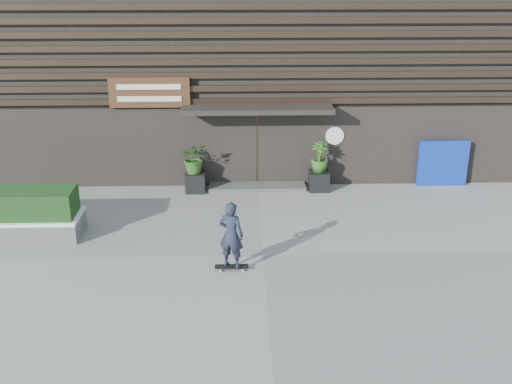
{
  "coord_description": "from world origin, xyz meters",
  "views": [
    {
      "loc": [
        -0.55,
        -13.55,
        6.93
      ],
      "look_at": [
        -0.13,
        1.44,
        1.1
      ],
      "focal_mm": 43.66,
      "sensor_mm": 36.0,
      "label": 1
    }
  ],
  "objects_px": {
    "planter_pot_left": "(196,182)",
    "skateboarder": "(231,235)",
    "blue_tarp": "(443,163)",
    "raised_bed": "(13,227)",
    "planter_pot_right": "(319,181)"
  },
  "relations": [
    {
      "from": "planter_pot_right",
      "to": "raised_bed",
      "type": "xyz_separation_m",
      "value": [
        -8.32,
        -3.1,
        -0.05
      ]
    },
    {
      "from": "blue_tarp",
      "to": "planter_pot_left",
      "type": "bearing_deg",
      "value": -177.32
    },
    {
      "from": "planter_pot_left",
      "to": "skateboarder",
      "type": "height_order",
      "value": "skateboarder"
    },
    {
      "from": "blue_tarp",
      "to": "skateboarder",
      "type": "xyz_separation_m",
      "value": [
        -6.56,
        -5.41,
        0.16
      ]
    },
    {
      "from": "planter_pot_right",
      "to": "raised_bed",
      "type": "distance_m",
      "value": 8.88
    },
    {
      "from": "planter_pot_left",
      "to": "blue_tarp",
      "type": "height_order",
      "value": "blue_tarp"
    },
    {
      "from": "planter_pot_left",
      "to": "skateboarder",
      "type": "xyz_separation_m",
      "value": [
        1.15,
        -5.11,
        0.59
      ]
    },
    {
      "from": "skateboarder",
      "to": "blue_tarp",
      "type": "bearing_deg",
      "value": 39.48
    },
    {
      "from": "planter_pot_left",
      "to": "raised_bed",
      "type": "xyz_separation_m",
      "value": [
        -4.52,
        -3.1,
        -0.05
      ]
    },
    {
      "from": "planter_pot_right",
      "to": "skateboarder",
      "type": "height_order",
      "value": "skateboarder"
    },
    {
      "from": "planter_pot_right",
      "to": "blue_tarp",
      "type": "xyz_separation_m",
      "value": [
        3.91,
        0.3,
        0.43
      ]
    },
    {
      "from": "planter_pot_left",
      "to": "planter_pot_right",
      "type": "xyz_separation_m",
      "value": [
        3.8,
        0.0,
        0.0
      ]
    },
    {
      "from": "planter_pot_right",
      "to": "skateboarder",
      "type": "distance_m",
      "value": 5.78
    },
    {
      "from": "blue_tarp",
      "to": "skateboarder",
      "type": "bearing_deg",
      "value": -140.06
    },
    {
      "from": "raised_bed",
      "to": "planter_pot_left",
      "type": "bearing_deg",
      "value": 34.48
    }
  ]
}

